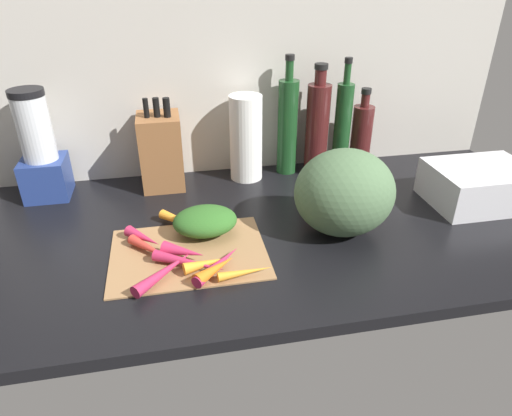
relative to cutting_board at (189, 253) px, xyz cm
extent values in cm
cube|color=black|center=(21.13, 10.39, -1.90)|extent=(170.00, 80.00, 3.00)
cube|color=#BCB7AD|center=(21.13, 48.89, 29.60)|extent=(170.00, 3.00, 60.00)
cube|color=#997047|center=(0.00, 0.00, 0.00)|extent=(36.84, 27.45, 0.80)
cone|color=#B2264C|center=(-10.51, 5.91, 1.85)|extent=(9.57, 9.80, 2.91)
cone|color=orange|center=(0.37, 10.93, 1.67)|extent=(14.21, 14.24, 2.53)
cone|color=orange|center=(5.27, -10.24, 1.95)|extent=(10.69, 9.42, 3.10)
cone|color=#B2264C|center=(-1.23, -2.51, 2.15)|extent=(10.66, 7.96, 3.51)
cone|color=red|center=(-8.59, 0.66, 1.63)|extent=(11.36, 12.48, 2.46)
cone|color=#B2264C|center=(6.07, -8.54, 1.78)|extent=(12.63, 13.30, 2.77)
cone|color=orange|center=(11.63, -12.07, 1.44)|extent=(12.54, 3.41, 2.09)
cone|color=#B2264C|center=(-5.49, -8.72, 1.83)|extent=(14.75, 14.66, 2.87)
cone|color=orange|center=(3.48, -7.66, 1.78)|extent=(10.67, 5.04, 2.77)
cone|color=#B2264C|center=(-0.29, -6.44, 1.75)|extent=(16.47, 11.09, 2.70)
ellipsoid|color=#2D6023|center=(4.85, 7.59, 3.81)|extent=(16.12, 12.40, 6.82)
ellipsoid|color=#4C6B47|center=(39.47, 3.23, 10.60)|extent=(25.25, 22.78, 22.01)
cube|color=brown|center=(-4.84, 39.23, 10.73)|extent=(12.30, 13.35, 22.26)
cylinder|color=black|center=(-7.71, 37.90, 24.61)|extent=(1.54, 1.54, 5.50)
cylinder|color=black|center=(-4.84, 37.94, 24.61)|extent=(1.86, 1.86, 5.50)
cylinder|color=black|center=(-1.97, 37.34, 24.61)|extent=(2.01, 2.01, 5.50)
cube|color=navy|center=(-38.36, 38.66, 5.43)|extent=(12.26, 12.26, 11.66)
cylinder|color=silver|center=(-38.36, 38.66, 20.36)|extent=(9.19, 9.19, 18.20)
cylinder|color=black|center=(-38.36, 38.66, 30.37)|extent=(9.38, 9.38, 1.80)
cylinder|color=white|center=(21.18, 39.89, 12.86)|extent=(10.01, 10.01, 26.53)
cylinder|color=#19421E|center=(34.90, 42.08, 14.48)|extent=(6.39, 6.39, 29.76)
cylinder|color=#19421E|center=(34.90, 42.08, 32.33)|extent=(2.46, 2.46, 5.94)
cylinder|color=black|center=(34.90, 42.08, 36.10)|extent=(2.83, 2.83, 1.60)
cylinder|color=#471919|center=(43.84, 39.50, 13.93)|extent=(7.37, 7.37, 28.66)
cylinder|color=#471919|center=(43.84, 39.50, 30.57)|extent=(3.55, 3.55, 4.61)
cylinder|color=black|center=(43.84, 39.50, 33.67)|extent=(4.09, 4.09, 1.60)
cylinder|color=#19421E|center=(51.15, 36.96, 14.20)|extent=(5.21, 5.21, 29.20)
cylinder|color=#19421E|center=(51.15, 36.96, 31.81)|extent=(2.05, 2.05, 6.01)
cylinder|color=black|center=(51.15, 36.96, 35.61)|extent=(2.35, 2.35, 1.60)
cylinder|color=#471919|center=(58.34, 38.11, 10.38)|extent=(6.63, 6.63, 21.56)
cylinder|color=#471919|center=(58.34, 38.11, 23.20)|extent=(2.69, 2.69, 4.07)
cylinder|color=black|center=(58.34, 38.11, 26.03)|extent=(3.09, 3.09, 1.60)
cube|color=silver|center=(83.32, 10.19, 5.02)|extent=(27.70, 21.00, 10.83)
camera|label=1|loc=(-1.64, -91.13, 62.12)|focal=31.89mm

